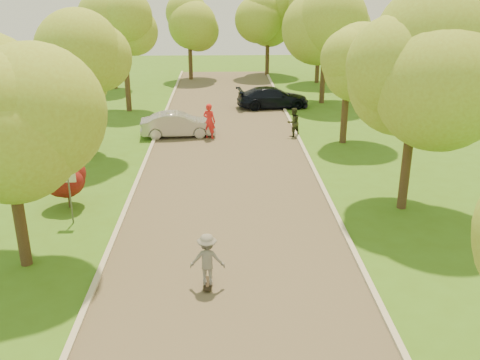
{
  "coord_description": "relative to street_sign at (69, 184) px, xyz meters",
  "views": [
    {
      "loc": [
        -0.24,
        -14.14,
        8.5
      ],
      "look_at": [
        0.41,
        4.87,
        1.3
      ],
      "focal_mm": 40.0,
      "sensor_mm": 36.0,
      "label": 1
    }
  ],
  "objects": [
    {
      "name": "tree_bg_b",
      "position": [
        14.02,
        28.0,
        3.97
      ],
      "size": [
        5.12,
        5.0,
        7.95
      ],
      "color": "#382619",
      "rests_on": "ground"
    },
    {
      "name": "curb_left",
      "position": [
        1.75,
        4.0,
        -1.5
      ],
      "size": [
        0.18,
        60.0,
        0.12
      ],
      "primitive_type": "cube",
      "color": "#B2AD9E",
      "rests_on": "ground"
    },
    {
      "name": "tree_bg_a",
      "position": [
        -2.98,
        26.0,
        3.75
      ],
      "size": [
        5.12,
        5.0,
        7.72
      ],
      "color": "#382619",
      "rests_on": "ground"
    },
    {
      "name": "road",
      "position": [
        5.8,
        4.0,
        -1.56
      ],
      "size": [
        8.0,
        60.0,
        0.01
      ],
      "primitive_type": "cube",
      "color": "#4C4438",
      "rests_on": "ground"
    },
    {
      "name": "tree_bg_d",
      "position": [
        10.02,
        32.0,
        3.75
      ],
      "size": [
        5.12,
        5.0,
        7.72
      ],
      "color": "#382619",
      "rests_on": "ground"
    },
    {
      "name": "tree_bg_c",
      "position": [
        3.01,
        30.0,
        3.46
      ],
      "size": [
        4.92,
        4.8,
        7.33
      ],
      "color": "#382619",
      "rests_on": "ground"
    },
    {
      "name": "tree_l_mida",
      "position": [
        -0.5,
        -3.0,
        3.61
      ],
      "size": [
        4.71,
        4.6,
        7.39
      ],
      "color": "#382619",
      "rests_on": "ground"
    },
    {
      "name": "curb_right",
      "position": [
        9.85,
        4.0,
        -1.5
      ],
      "size": [
        0.18,
        60.0,
        0.12
      ],
      "primitive_type": "cube",
      "color": "#B2AD9E",
      "rests_on": "ground"
    },
    {
      "name": "longboard",
      "position": [
        5.08,
        -4.52,
        -1.48
      ],
      "size": [
        0.26,
        0.82,
        0.09
      ],
      "rotation": [
        0.0,
        0.0,
        3.1
      ],
      "color": "black",
      "rests_on": "ground"
    },
    {
      "name": "red_shrub",
      "position": [
        -0.5,
        1.5,
        -0.47
      ],
      "size": [
        1.7,
        1.7,
        1.95
      ],
      "color": "#382619",
      "rests_on": "ground"
    },
    {
      "name": "silver_sedan",
      "position": [
        3.03,
        11.52,
        -0.87
      ],
      "size": [
        4.32,
        1.84,
        1.39
      ],
      "primitive_type": "imported",
      "rotation": [
        0.0,
        0.0,
        1.66
      ],
      "color": "#A0A0A4",
      "rests_on": "ground"
    },
    {
      "name": "ground",
      "position": [
        5.8,
        -4.0,
        -1.56
      ],
      "size": [
        100.0,
        100.0,
        0.0
      ],
      "primitive_type": "plane",
      "color": "#3B6818",
      "rests_on": "ground"
    },
    {
      "name": "skateboarder",
      "position": [
        5.08,
        -4.52,
        -0.67
      ],
      "size": [
        1.05,
        0.63,
        1.59
      ],
      "primitive_type": "imported",
      "rotation": [
        0.0,
        0.0,
        3.1
      ],
      "color": "slate",
      "rests_on": "longboard"
    },
    {
      "name": "person_striped",
      "position": [
        4.83,
        11.04,
        -0.56
      ],
      "size": [
        0.86,
        0.74,
        2.0
      ],
      "primitive_type": "imported",
      "rotation": [
        0.0,
        0.0,
        2.72
      ],
      "color": "red",
      "rests_on": "ground"
    },
    {
      "name": "dark_sedan",
      "position": [
        9.1,
        18.58,
        -0.84
      ],
      "size": [
        5.2,
        2.63,
        1.45
      ],
      "primitive_type": "imported",
      "rotation": [
        0.0,
        0.0,
        1.7
      ],
      "color": "black",
      "rests_on": "ground"
    },
    {
      "name": "street_sign",
      "position": [
        0.0,
        0.0,
        0.0
      ],
      "size": [
        0.55,
        0.06,
        2.17
      ],
      "color": "#59595E",
      "rests_on": "ground"
    },
    {
      "name": "person_olive",
      "position": [
        9.6,
        11.3,
        -0.74
      ],
      "size": [
        1.01,
        0.94,
        1.66
      ],
      "primitive_type": "imported",
      "rotation": [
        0.0,
        0.0,
        3.66
      ],
      "color": "#2A2F1C",
      "rests_on": "ground"
    },
    {
      "name": "tree_l_far",
      "position": [
        -0.59,
        18.0,
        3.9
      ],
      "size": [
        4.92,
        4.8,
        7.79
      ],
      "color": "#382619",
      "rests_on": "ground"
    },
    {
      "name": "tree_r_mida",
      "position": [
        12.82,
        1.0,
        3.97
      ],
      "size": [
        5.13,
        5.0,
        7.95
      ],
      "color": "#382619",
      "rests_on": "ground"
    },
    {
      "name": "tree_r_far",
      "position": [
        13.03,
        20.0,
        4.27
      ],
      "size": [
        5.33,
        5.2,
        8.34
      ],
      "color": "#382619",
      "rests_on": "ground"
    },
    {
      "name": "tree_l_midb",
      "position": [
        -1.01,
        8.0,
        3.02
      ],
      "size": [
        4.3,
        4.2,
        6.62
      ],
      "color": "#382619",
      "rests_on": "ground"
    },
    {
      "name": "tree_r_midb",
      "position": [
        12.4,
        10.0,
        3.32
      ],
      "size": [
        4.51,
        4.4,
        7.01
      ],
      "color": "#382619",
      "rests_on": "ground"
    }
  ]
}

